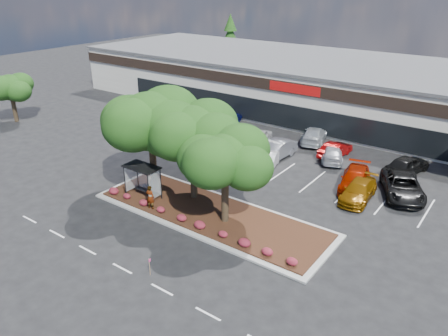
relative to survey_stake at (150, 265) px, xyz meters
The scene contains 26 objects.
ground 3.59m from the survey_stake, 79.96° to the left, with size 160.00×160.00×0.00m, color black.
retail_store 37.46m from the survey_stake, 88.96° to the left, with size 80.40×25.20×6.25m.
landscape_island 7.62m from the survey_stake, 100.52° to the left, with size 18.00×6.00×0.26m.
lane_markings 13.92m from the survey_stake, 88.05° to the left, with size 33.12×20.06×0.01m.
shrub_row 5.55m from the survey_stake, 104.49° to the left, with size 17.00×0.80×0.50m, color maroon, non-canonical shape.
bus_shelter 9.54m from the survey_stake, 137.03° to the left, with size 2.75×1.55×2.59m.
island_tree_west 11.41m from the survey_stake, 132.84° to the left, with size 7.20×7.20×7.89m, color #12360F, non-canonical shape.
island_tree_mid 10.02m from the survey_stake, 114.15° to the left, with size 6.60×6.60×7.32m, color #12360F, non-canonical shape.
island_tree_east 7.69m from the survey_stake, 89.09° to the left, with size 5.80×5.80×6.50m, color #12360F, non-canonical shape.
tree_west_far 35.36m from the survey_stake, 161.05° to the left, with size 4.80×4.80×5.61m, color #12360F, non-canonical shape.
conifer_north_west 57.69m from the survey_stake, 120.71° to the left, with size 4.40×4.40×10.00m, color #12360F.
person_waiting 7.52m from the survey_stake, 134.32° to the left, with size 0.66×0.43×1.82m, color #594C47.
survey_stake is the anchor object (origin of this frame).
car_0 22.95m from the survey_stake, 125.20° to the left, with size 2.36×5.12×1.42m, color #53535A.
car_1 18.74m from the survey_stake, 115.63° to the left, with size 1.89×4.65×1.35m, color silver.
car_2 19.62m from the survey_stake, 98.69° to the left, with size 1.82×5.22×1.72m, color slate.
car_3 17.33m from the survey_stake, 98.02° to the left, with size 1.44×4.14×1.36m, color silver.
car_4 18.64m from the survey_stake, 73.43° to the left, with size 2.12×5.22×1.51m, color #8E1600.
car_5 17.28m from the survey_stake, 68.76° to the left, with size 1.99×4.89×1.42m, color #744505.
car_6 20.67m from the survey_stake, 64.78° to the left, with size 2.75×5.96×1.66m, color black.
car_9 28.49m from the survey_stake, 118.17° to the left, with size 2.52×5.47×1.52m, color #0E1355.
car_10 22.88m from the survey_stake, 105.85° to the left, with size 1.82×4.52×1.54m, color #B6B6B6.
car_11 25.75m from the survey_stake, 94.31° to the left, with size 2.18×5.35×1.55m, color #A6AEB3.
car_12 22.27m from the survey_stake, 86.15° to the left, with size 1.91×4.70×1.37m, color #9DA0A8.
car_13 23.23m from the survey_stake, 86.56° to the left, with size 1.49×4.28×1.41m, color #800405.
car_14 24.60m from the survey_stake, 71.14° to the left, with size 1.91×4.75×1.62m, color black.
Camera 1 is at (14.84, -17.52, 15.81)m, focal length 35.00 mm.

